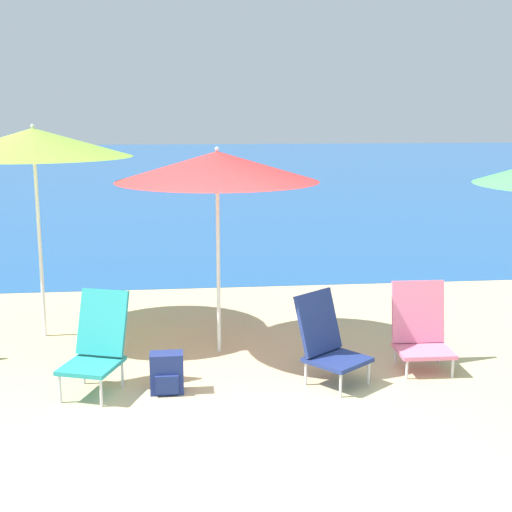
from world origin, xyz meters
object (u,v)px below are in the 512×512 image
at_px(beach_umbrella_red, 217,167).
at_px(beach_chair_navy, 327,340).
at_px(beach_chair_pink, 421,329).
at_px(beach_chair_teal, 97,343).
at_px(beach_umbrella_lime, 33,143).
at_px(backpack_navy, 167,373).

relative_size(beach_umbrella_red, beach_chair_navy, 2.56).
height_order(beach_umbrella_red, beach_chair_pink, beach_umbrella_red).
bearing_deg(beach_chair_navy, beach_chair_teal, 140.26).
bearing_deg(beach_chair_teal, beach_umbrella_red, 58.11).
relative_size(beach_umbrella_red, beach_umbrella_lime, 0.91).
distance_m(beach_chair_pink, backpack_navy, 2.34).
xyz_separation_m(beach_umbrella_red, beach_chair_navy, (0.88, -0.89, -1.43)).
relative_size(beach_umbrella_red, beach_chair_pink, 2.54).
bearing_deg(beach_umbrella_lime, beach_chair_pink, -20.00).
bearing_deg(beach_chair_pink, beach_chair_navy, -162.17).
distance_m(beach_chair_teal, backpack_navy, 0.64).
relative_size(beach_umbrella_red, beach_chair_teal, 2.41).
relative_size(beach_chair_teal, backpack_navy, 2.40).
xyz_separation_m(beach_chair_navy, beach_chair_teal, (-1.95, 0.03, 0.03)).
bearing_deg(beach_umbrella_red, backpack_navy, -116.51).
xyz_separation_m(beach_chair_teal, beach_chair_pink, (2.87, 0.24, -0.05)).
height_order(beach_chair_teal, backpack_navy, beach_chair_teal).
bearing_deg(beach_chair_pink, beach_umbrella_red, 162.61).
distance_m(beach_chair_navy, beach_chair_pink, 0.96).
bearing_deg(beach_umbrella_red, beach_chair_navy, -45.24).
height_order(beach_umbrella_lime, beach_chair_teal, beach_umbrella_lime).
relative_size(beach_umbrella_lime, beach_chair_pink, 2.79).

